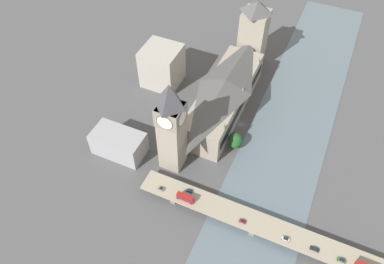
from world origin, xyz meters
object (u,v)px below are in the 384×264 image
Objects in this scene: victoria_tower at (253,34)px; car_northbound_lead at (285,239)px; clock_tower at (171,125)px; car_southbound_mid at (243,221)px; car_southbound_lead at (161,189)px; car_northbound_mid at (315,249)px; double_decker_bus_mid at (185,197)px; car_northbound_tail at (190,191)px; road_bridge at (255,222)px; car_southbound_tail at (342,260)px; parliament_hall at (224,95)px.

car_northbound_lead is at bearing 115.18° from victoria_tower.
car_southbound_mid is at bearing 155.60° from clock_tower.
car_northbound_lead is 1.18× the size of car_southbound_lead.
car_northbound_mid is 39.23m from car_southbound_mid.
double_decker_bus_mid is 15.89m from car_southbound_lead.
double_decker_bus_mid is 58.29m from car_northbound_lead.
car_northbound_mid is at bearing 175.78° from car_northbound_tail.
road_bridge is 30.23× the size of car_southbound_tail.
car_northbound_lead reaches higher than car_northbound_mid.
car_southbound_mid is (23.99, -0.43, -0.12)m from car_northbound_lead.
car_southbound_lead is at bearing -0.24° from car_southbound_mid.
parliament_hall reaches higher than car_northbound_mid.
car_northbound_tail is 87.54m from car_southbound_tail.
car_southbound_lead is at bearing 86.77° from victoria_tower.
victoria_tower is at bearing -95.96° from clock_tower.
clock_tower is (12.13, 56.44, 21.09)m from parliament_hall.
car_northbound_lead reaches higher than car_northbound_tail.
double_decker_bus_mid is (-7.86, 140.65, -18.41)m from victoria_tower.
car_northbound_lead is 58.67m from car_northbound_tail.
parliament_hall is 1.59× the size of victoria_tower.
parliament_hall is at bearing -102.13° from clock_tower.
double_decker_bus_mid is at bearing 90.71° from car_northbound_tail.
car_southbound_mid is 53.01m from car_southbound_tail.
car_southbound_tail is (-53.01, -0.05, 0.04)m from car_southbound_mid.
double_decker_bus_mid is 2.28× the size of car_northbound_lead.
car_northbound_tail is at bearing -89.29° from double_decker_bus_mid.
car_southbound_tail reaches higher than road_bridge.
victoria_tower is (-12.07, -115.66, -8.42)m from clock_tower.
car_northbound_mid reaches higher than road_bridge.
parliament_hall is 92.36m from road_bridge.
parliament_hall is 1.39× the size of clock_tower.
car_southbound_lead is (-4.17, 24.37, -28.77)m from clock_tower.
car_southbound_mid is (-34.35, 5.75, -0.00)m from car_northbound_tail.
clock_tower is 41.74m from double_decker_bus_mid.
car_northbound_lead reaches higher than car_southbound_mid.
victoria_tower reaches higher than double_decker_bus_mid.
car_northbound_mid is 89.25m from car_southbound_lead.
double_decker_bus_mid is (40.79, 3.47, 3.72)m from road_bridge.
double_decker_bus_mid is (-7.81, 81.44, -5.74)m from parliament_hall.
double_decker_bus_mid reaches higher than car_northbound_tail.
car_northbound_tail is (73.57, -5.43, -0.02)m from car_northbound_mid.
car_northbound_mid is (-81.30, 80.71, -7.69)m from parliament_hall.
car_southbound_lead is (15.76, -0.62, -1.94)m from double_decker_bus_mid.
car_southbound_tail is (-13.78, 0.28, 0.02)m from car_northbound_mid.
double_decker_bus_mid is at bearing 95.48° from parliament_hall.
double_decker_bus_mid reaches higher than car_southbound_tail.
double_decker_bus_mid is at bearing 0.57° from car_northbound_mid.
car_northbound_mid is at bearing 165.44° from clock_tower.
victoria_tower is at bearing -86.69° from car_northbound_tail.
clock_tower reaches higher than car_northbound_lead.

